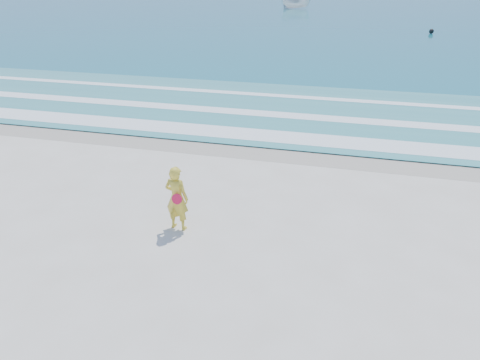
# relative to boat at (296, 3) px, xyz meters

# --- Properties ---
(ground) EXTENTS (400.00, 400.00, 0.00)m
(ground) POSITION_rel_boat_xyz_m (7.81, -68.48, -0.88)
(ground) COLOR silver
(ground) RESTS_ON ground
(wet_sand) EXTENTS (400.00, 2.40, 0.00)m
(wet_sand) POSITION_rel_boat_xyz_m (7.81, -59.48, -0.88)
(wet_sand) COLOR #B2A893
(wet_sand) RESTS_ON ground
(shallow) EXTENTS (400.00, 10.00, 0.01)m
(shallow) POSITION_rel_boat_xyz_m (7.81, -54.48, -0.84)
(shallow) COLOR #59B7AD
(shallow) RESTS_ON ocean
(foam_near) EXTENTS (400.00, 1.40, 0.01)m
(foam_near) POSITION_rel_boat_xyz_m (7.81, -58.18, -0.83)
(foam_near) COLOR white
(foam_near) RESTS_ON shallow
(foam_mid) EXTENTS (400.00, 0.90, 0.01)m
(foam_mid) POSITION_rel_boat_xyz_m (7.81, -55.28, -0.83)
(foam_mid) COLOR white
(foam_mid) RESTS_ON shallow
(foam_far) EXTENTS (400.00, 0.60, 0.01)m
(foam_far) POSITION_rel_boat_xyz_m (7.81, -51.98, -0.83)
(foam_far) COLOR white
(foam_far) RESTS_ON shallow
(boat) EXTENTS (4.58, 2.40, 1.68)m
(boat) POSITION_rel_boat_xyz_m (0.00, 0.00, 0.00)
(boat) COLOR silver
(boat) RESTS_ON ocean
(buoy) EXTENTS (0.46, 0.46, 0.46)m
(buoy) POSITION_rel_boat_xyz_m (16.92, -24.82, -0.61)
(buoy) COLOR black
(buoy) RESTS_ON ocean
(woman) EXTENTS (0.68, 0.49, 1.72)m
(woman) POSITION_rel_boat_xyz_m (6.66, -65.63, -0.02)
(woman) COLOR gold
(woman) RESTS_ON ground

